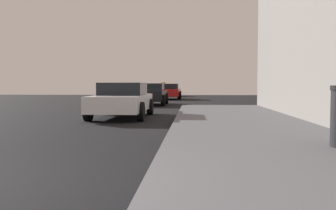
% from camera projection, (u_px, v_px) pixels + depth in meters
% --- Properties ---
extents(car_white, '(1.96, 4.39, 1.27)m').
position_uv_depth(car_white, '(122.00, 100.00, 13.99)').
color(car_white, white).
rests_on(car_white, ground_plane).
extents(car_black, '(2.00, 4.23, 1.27)m').
position_uv_depth(car_black, '(150.00, 94.00, 22.66)').
color(car_black, black).
rests_on(car_black, ground_plane).
extents(car_red, '(2.00, 4.16, 1.27)m').
position_uv_depth(car_red, '(169.00, 91.00, 31.37)').
color(car_red, red).
rests_on(car_red, ground_plane).
extents(car_green, '(2.04, 4.27, 1.43)m').
position_uv_depth(car_green, '(163.00, 90.00, 39.84)').
color(car_green, '#196638').
rests_on(car_green, ground_plane).
extents(car_yellow, '(1.92, 4.21, 1.27)m').
position_uv_depth(car_yellow, '(172.00, 89.00, 48.09)').
color(car_yellow, yellow).
rests_on(car_yellow, ground_plane).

